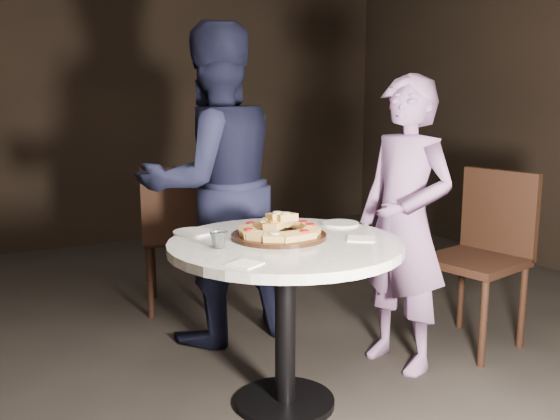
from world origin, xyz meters
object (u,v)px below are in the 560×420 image
object	(u,v)px
chair_right	(485,245)
diner_teal	(404,224)
chair_far	(180,228)
serving_board	(279,236)
diner_navy	(213,185)
table	(285,273)
water_glass	(219,240)
focaccia_pile	(279,227)

from	to	relation	value
chair_right	diner_teal	world-z (taller)	diner_teal
chair_far	chair_right	size ratio (longest dim) A/B	0.99
diner_teal	serving_board	bearing A→B (deg)	-98.72
diner_navy	diner_teal	distance (m)	1.09
table	serving_board	xyz separation A→B (m)	(0.00, 0.07, 0.15)
diner_navy	diner_teal	size ratio (longest dim) A/B	1.19
water_glass	diner_navy	distance (m)	0.96
chair_far	diner_navy	xyz separation A→B (m)	(0.03, -0.51, 0.34)
table	serving_board	distance (m)	0.17
focaccia_pile	water_glass	xyz separation A→B (m)	(-0.31, -0.04, -0.01)
water_glass	table	bearing A→B (deg)	-4.77
table	diner_navy	distance (m)	0.96
focaccia_pile	diner_teal	size ratio (longest dim) A/B	0.25
chair_right	diner_navy	distance (m)	1.57
focaccia_pile	chair_far	bearing A→B (deg)	89.87
focaccia_pile	serving_board	bearing A→B (deg)	-96.13
table	water_glass	world-z (taller)	water_glass
serving_board	chair_far	bearing A→B (deg)	89.86
serving_board	chair_right	xyz separation A→B (m)	(1.35, 0.06, -0.22)
chair_right	water_glass	bearing A→B (deg)	-98.52
focaccia_pile	diner_teal	world-z (taller)	diner_teal
diner_navy	focaccia_pile	bearing A→B (deg)	84.48
serving_board	chair_far	size ratio (longest dim) A/B	0.44
chair_right	diner_navy	xyz separation A→B (m)	(-1.32, 0.79, 0.33)
focaccia_pile	chair_right	bearing A→B (deg)	2.48
chair_right	chair_far	bearing A→B (deg)	-145.91
focaccia_pile	diner_navy	world-z (taller)	diner_navy
diner_navy	diner_teal	world-z (taller)	diner_navy
chair_far	chair_right	xyz separation A→B (m)	(1.35, -1.30, 0.01)
water_glass	chair_right	distance (m)	1.68
focaccia_pile	diner_navy	size ratio (longest dim) A/B	0.21
chair_far	chair_right	distance (m)	1.87
table	focaccia_pile	size ratio (longest dim) A/B	3.10
diner_teal	chair_right	bearing A→B (deg)	80.31
serving_board	chair_right	distance (m)	1.37
table	water_glass	bearing A→B (deg)	175.23
table	diner_teal	size ratio (longest dim) A/B	0.78
table	chair_far	world-z (taller)	chair_far
serving_board	focaccia_pile	distance (m)	0.04
diner_navy	diner_teal	xyz separation A→B (m)	(0.71, -0.81, -0.15)
serving_board	focaccia_pile	world-z (taller)	focaccia_pile
water_glass	diner_teal	bearing A→B (deg)	4.36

